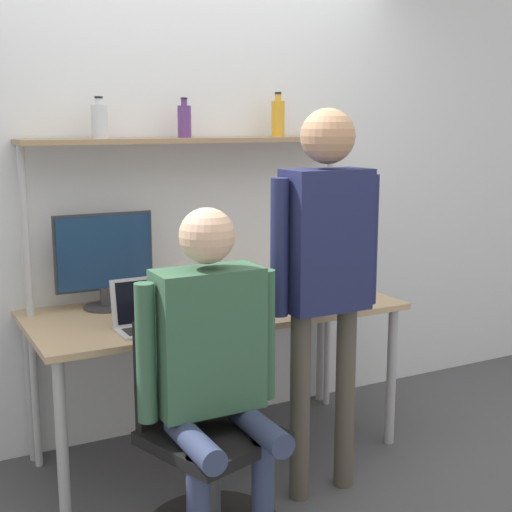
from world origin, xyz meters
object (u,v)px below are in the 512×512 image
object	(u,v)px
laptop	(154,313)
bottle_purple	(184,121)
monitor	(104,258)
bottle_clear	(99,121)
person_seated	(212,351)
office_chair	(206,472)
person_standing	(326,254)
cell_phone	(221,321)
bottle_amber	(278,118)

from	to	relation	value
laptop	bottle_purple	world-z (taller)	bottle_purple
monitor	bottle_purple	size ratio (longest dim) A/B	2.45
laptop	bottle_clear	bearing A→B (deg)	101.11
bottle_clear	bottle_purple	world-z (taller)	bottle_purple
person_seated	office_chair	bearing A→B (deg)	105.64
office_chair	person_seated	xyz separation A→B (m)	(0.01, -0.04, 0.52)
office_chair	person_seated	bearing A→B (deg)	-74.36
monitor	person_seated	size ratio (longest dim) A/B	0.36
laptop	person_standing	size ratio (longest dim) A/B	0.21
office_chair	laptop	bearing A→B (deg)	94.00
cell_phone	bottle_clear	bearing A→B (deg)	126.64
laptop	bottle_clear	distance (m)	0.97
laptop	office_chair	distance (m)	0.74
cell_phone	laptop	bearing A→B (deg)	166.64
laptop	bottle_amber	size ratio (longest dim) A/B	1.52
monitor	laptop	world-z (taller)	monitor
person_standing	bottle_amber	world-z (taller)	bottle_amber
cell_phone	person_seated	bearing A→B (deg)	-118.41
office_chair	bottle_amber	size ratio (longest dim) A/B	3.87
cell_phone	person_standing	xyz separation A→B (m)	(0.35, -0.34, 0.34)
cell_phone	office_chair	distance (m)	0.70
laptop	bottle_purple	bearing A→B (deg)	52.25
monitor	cell_phone	distance (m)	0.68
monitor	bottle_amber	xyz separation A→B (m)	(0.99, 0.02, 0.68)
laptop	bottle_amber	xyz separation A→B (m)	(0.89, 0.45, 0.87)
laptop	bottle_purple	distance (m)	1.03
cell_phone	bottle_amber	distance (m)	1.22
monitor	person_seated	world-z (taller)	person_seated
laptop	bottle_clear	size ratio (longest dim) A/B	1.81
office_chair	bottle_purple	world-z (taller)	bottle_purple
monitor	bottle_purple	bearing A→B (deg)	2.73
laptop	bottle_amber	bearing A→B (deg)	26.76
cell_phone	person_standing	world-z (taller)	person_standing
person_standing	bottle_clear	world-z (taller)	bottle_clear
cell_phone	bottle_purple	size ratio (longest dim) A/B	0.75
cell_phone	bottle_amber	xyz separation A→B (m)	(0.59, 0.52, 0.93)
monitor	office_chair	world-z (taller)	monitor
person_seated	bottle_amber	size ratio (longest dim) A/B	5.75
cell_phone	person_standing	size ratio (longest dim) A/B	0.09
bottle_clear	office_chair	bearing A→B (deg)	-82.58
person_seated	monitor	bearing A→B (deg)	98.45
laptop	person_standing	distance (m)	0.82
monitor	office_chair	bearing A→B (deg)	-81.90
office_chair	person_standing	world-z (taller)	person_standing
monitor	person_standing	distance (m)	1.12
person_seated	bottle_amber	world-z (taller)	bottle_amber
laptop	cell_phone	bearing A→B (deg)	-13.36
monitor	person_seated	bearing A→B (deg)	-81.55
person_seated	person_standing	bearing A→B (deg)	11.88
bottle_clear	monitor	bearing A→B (deg)	-111.53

